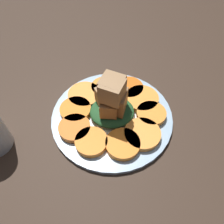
{
  "coord_description": "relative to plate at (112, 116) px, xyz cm",
  "views": [
    {
      "loc": [
        1.47,
        28.45,
        41.68
      ],
      "look_at": [
        0.0,
        0.0,
        4.1
      ],
      "focal_mm": 35.0,
      "sensor_mm": 36.0,
      "label": 1
    }
  ],
  "objects": [
    {
      "name": "table_slab",
      "position": [
        0.0,
        0.0,
        -1.52
      ],
      "size": [
        120.0,
        120.0,
        2.0
      ],
      "primitive_type": "cube",
      "color": "#38281E",
      "rests_on": "ground"
    },
    {
      "name": "plate",
      "position": [
        0.0,
        0.0,
        0.0
      ],
      "size": [
        26.53,
        26.53,
        1.05
      ],
      "color": "#99B7D1",
      "rests_on": "table_slab"
    },
    {
      "name": "carrot_slice_0",
      "position": [
        -7.02,
        -3.71,
        1.21
      ],
      "size": [
        7.63,
        7.63,
        1.25
      ],
      "primitive_type": "cylinder",
      "color": "orange",
      "rests_on": "plate"
    },
    {
      "name": "carrot_slice_1",
      "position": [
        -4.41,
        -7.19,
        1.21
      ],
      "size": [
        6.74,
        6.74,
        1.25
      ],
      "primitive_type": "cylinder",
      "color": "#D66114",
      "rests_on": "plate"
    },
    {
      "name": "carrot_slice_2",
      "position": [
        1.39,
        -7.72,
        1.21
      ],
      "size": [
        6.31,
        6.31,
        1.25
      ],
      "primitive_type": "cylinder",
      "color": "orange",
      "rests_on": "plate"
    },
    {
      "name": "carrot_slice_3",
      "position": [
        6.12,
        -5.59,
        1.21
      ],
      "size": [
        7.55,
        7.55,
        1.25
      ],
      "primitive_type": "cylinder",
      "color": "orange",
      "rests_on": "plate"
    },
    {
      "name": "carrot_slice_4",
      "position": [
        7.98,
        -1.31,
        1.21
      ],
      "size": [
        6.85,
        6.85,
        1.25
      ],
      "primitive_type": "cylinder",
      "color": "orange",
      "rests_on": "plate"
    },
    {
      "name": "carrot_slice_5",
      "position": [
        7.93,
        3.48,
        1.21
      ],
      "size": [
        6.62,
        6.62,
        1.25
      ],
      "primitive_type": "cylinder",
      "color": "orange",
      "rests_on": "plate"
    },
    {
      "name": "carrot_slice_6",
      "position": [
        4.45,
        6.89,
        1.21
      ],
      "size": [
        6.52,
        6.52,
        1.25
      ],
      "primitive_type": "cylinder",
      "color": "orange",
      "rests_on": "plate"
    },
    {
      "name": "carrot_slice_7",
      "position": [
        -1.72,
        7.69,
        1.21
      ],
      "size": [
        6.91,
        6.91,
        1.25
      ],
      "primitive_type": "cylinder",
      "color": "orange",
      "rests_on": "plate"
    },
    {
      "name": "carrot_slice_8",
      "position": [
        -5.87,
        5.64,
        1.21
      ],
      "size": [
        7.46,
        7.46,
        1.25
      ],
      "primitive_type": "cylinder",
      "color": "#F99438",
      "rests_on": "plate"
    },
    {
      "name": "carrot_slice_9",
      "position": [
        -8.49,
        0.67,
        1.21
      ],
      "size": [
        6.4,
        6.4,
        1.25
      ],
      "primitive_type": "cylinder",
      "color": "orange",
      "rests_on": "plate"
    },
    {
      "name": "center_pile",
      "position": [
        0.09,
        0.06,
        4.96
      ],
      "size": [
        9.62,
        8.66,
        10.78
      ],
      "color": "#235128",
      "rests_on": "plate"
    },
    {
      "name": "fork",
      "position": [
        -1.79,
        -5.22,
        0.78
      ],
      "size": [
        17.25,
        3.93,
        0.4
      ],
      "rotation": [
        0.0,
        0.0,
        -0.13
      ],
      "color": "silver",
      "rests_on": "plate"
    }
  ]
}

